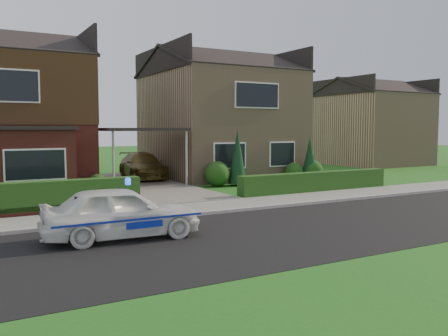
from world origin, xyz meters
TOP-DOWN VIEW (x-y plane):
  - ground at (0.00, 0.00)m, footprint 120.00×120.00m
  - road at (0.00, 0.00)m, footprint 60.00×6.00m
  - kerb at (0.00, 3.05)m, footprint 60.00×0.16m
  - sidewalk at (0.00, 4.10)m, footprint 60.00×2.00m
  - grass_verge at (0.00, -5.00)m, footprint 60.00×4.00m
  - driveway at (0.00, 11.00)m, footprint 3.80×12.00m
  - house_right at (5.80, 13.99)m, footprint 7.50×8.06m
  - carport_link at (0.00, 10.95)m, footprint 3.80×3.00m
  - dwarf_wall at (-5.80, 5.30)m, footprint 7.70×0.25m
  - hedge_left at (-5.80, 5.45)m, footprint 7.50×0.55m
  - hedge_right at (5.80, 5.35)m, footprint 7.50×0.55m
  - shrub_left_mid at (-4.00, 9.30)m, footprint 1.32×1.32m
  - shrub_left_near at (-2.40, 9.60)m, footprint 0.84×0.84m
  - shrub_right_near at (3.20, 9.40)m, footprint 1.20×1.20m
  - shrub_right_mid at (7.80, 9.50)m, footprint 0.96×0.96m
  - shrub_right_far at (8.80, 9.20)m, footprint 1.08×1.08m
  - conifer_a at (4.20, 9.20)m, footprint 0.90×0.90m
  - conifer_b at (8.60, 9.20)m, footprint 0.90×0.90m
  - neighbour_right at (20.00, 16.00)m, footprint 6.50×7.00m
  - police_car at (-3.92, 1.20)m, footprint 3.58×3.99m
  - driveway_car at (1.00, 13.62)m, footprint 2.28×4.70m
  - potted_plant_b at (-2.50, 9.00)m, footprint 0.48×0.45m
  - potted_plant_c at (-4.71, 8.12)m, footprint 0.44×0.44m

SIDE VIEW (x-z plane):
  - ground at x=0.00m, z-range 0.00..0.00m
  - road at x=0.00m, z-range -0.01..0.01m
  - grass_verge at x=0.00m, z-range -0.01..0.01m
  - hedge_left at x=-5.80m, z-range -0.45..0.45m
  - hedge_right at x=5.80m, z-range -0.40..0.40m
  - sidewalk at x=0.00m, z-range 0.00..0.10m
  - kerb at x=0.00m, z-range 0.00..0.12m
  - driveway at x=0.00m, z-range 0.00..0.12m
  - dwarf_wall at x=-5.80m, z-range 0.00..0.36m
  - potted_plant_c at x=-4.71m, z-range 0.00..0.68m
  - potted_plant_b at x=-2.50m, z-range 0.00..0.69m
  - shrub_left_near at x=-2.40m, z-range 0.00..0.84m
  - shrub_right_mid at x=7.80m, z-range 0.00..0.96m
  - shrub_right_far at x=8.80m, z-range 0.00..1.08m
  - shrub_right_near at x=3.20m, z-range 0.00..1.20m
  - shrub_left_mid at x=-4.00m, z-range 0.00..1.32m
  - police_car at x=-3.92m, z-range -0.08..1.41m
  - driveway_car at x=1.00m, z-range 0.12..1.44m
  - conifer_b at x=8.60m, z-range 0.00..2.20m
  - conifer_a at x=4.20m, z-range 0.00..2.60m
  - neighbour_right at x=20.00m, z-range 0.00..5.20m
  - carport_link at x=0.00m, z-range 1.27..4.04m
  - house_right at x=5.80m, z-range 0.04..7.29m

